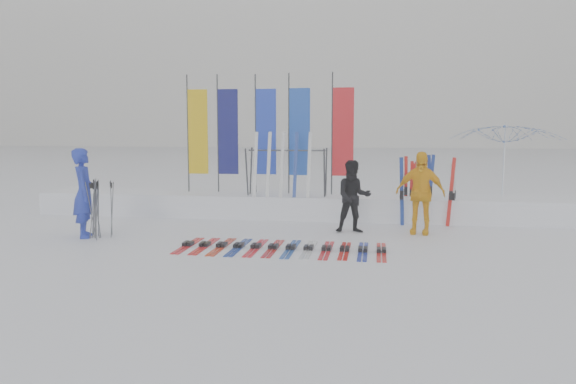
% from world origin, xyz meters
% --- Properties ---
extents(ground, '(120.00, 120.00, 0.00)m').
position_xyz_m(ground, '(0.00, 0.00, 0.00)').
color(ground, white).
rests_on(ground, ground).
extents(snow_bank, '(14.00, 1.60, 0.60)m').
position_xyz_m(snow_bank, '(0.00, 4.60, 0.30)').
color(snow_bank, white).
rests_on(snow_bank, ground).
extents(person_blue, '(0.71, 0.83, 1.92)m').
position_xyz_m(person_blue, '(-4.15, 1.06, 0.96)').
color(person_blue, '#1E30B1').
rests_on(person_blue, ground).
extents(person_black, '(0.88, 0.74, 1.63)m').
position_xyz_m(person_black, '(1.54, 2.51, 0.82)').
color(person_black, black).
rests_on(person_black, ground).
extents(person_yellow, '(1.15, 0.67, 1.84)m').
position_xyz_m(person_yellow, '(3.01, 2.59, 0.92)').
color(person_yellow, '#FFB710').
rests_on(person_yellow, ground).
extents(tent_canopy, '(3.47, 3.50, 2.56)m').
position_xyz_m(tent_canopy, '(5.35, 5.15, 1.28)').
color(tent_canopy, white).
rests_on(tent_canopy, ground).
extents(ski_row, '(3.99, 1.69, 0.07)m').
position_xyz_m(ski_row, '(0.26, 0.52, 0.04)').
color(ski_row, red).
rests_on(ski_row, ground).
extents(pole_cluster, '(0.65, 0.74, 1.25)m').
position_xyz_m(pole_cluster, '(-3.87, 1.09, 0.61)').
color(pole_cluster, '#595B60').
rests_on(pole_cluster, ground).
extents(feather_flags, '(4.56, 0.21, 3.20)m').
position_xyz_m(feather_flags, '(-0.94, 4.81, 2.24)').
color(feather_flags, '#383A3F').
rests_on(feather_flags, ground).
extents(ski_rack, '(2.04, 0.80, 1.23)m').
position_xyz_m(ski_rack, '(-0.25, 4.20, 1.38)').
color(ski_rack, '#383A3F').
rests_on(ski_rack, ground).
extents(upright_skis, '(1.40, 1.12, 1.69)m').
position_xyz_m(upright_skis, '(3.27, 4.24, 0.80)').
color(upright_skis, silver).
rests_on(upright_skis, ground).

